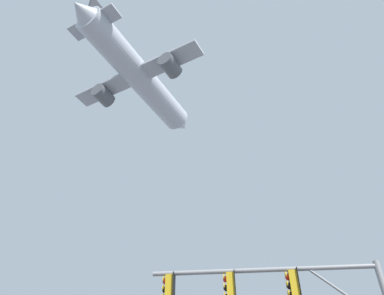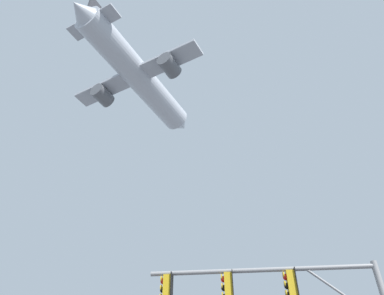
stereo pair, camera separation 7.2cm
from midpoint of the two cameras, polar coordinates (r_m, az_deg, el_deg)
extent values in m
cylinder|color=gray|center=(12.83, 10.67, -18.25)|extent=(7.22, 0.93, 0.15)
cube|color=gold|center=(12.81, -3.70, -21.21)|extent=(0.29, 0.35, 0.90)
cylinder|color=gold|center=(12.96, -3.61, -19.05)|extent=(0.05, 0.05, 0.12)
cube|color=black|center=(12.78, -3.04, -21.20)|extent=(0.07, 0.46, 1.04)
sphere|color=red|center=(12.91, -4.33, -20.06)|extent=(0.20, 0.20, 0.20)
cylinder|color=gold|center=(12.94, -4.61, -19.81)|extent=(0.06, 0.21, 0.21)
sphere|color=black|center=(12.83, -4.39, -21.26)|extent=(0.20, 0.20, 0.20)
cylinder|color=gold|center=(12.86, -4.68, -21.00)|extent=(0.06, 0.21, 0.21)
cube|color=gold|center=(12.64, 5.89, -20.88)|extent=(0.29, 0.35, 0.90)
cylinder|color=gold|center=(12.79, 5.74, -18.69)|extent=(0.05, 0.05, 0.12)
cube|color=black|center=(12.63, 6.57, -20.83)|extent=(0.07, 0.46, 1.04)
sphere|color=red|center=(12.72, 5.12, -19.75)|extent=(0.20, 0.20, 0.20)
cylinder|color=gold|center=(12.74, 4.79, -19.52)|extent=(0.06, 0.21, 0.21)
sphere|color=black|center=(12.63, 5.19, -20.96)|extent=(0.20, 0.20, 0.20)
cylinder|color=gold|center=(12.65, 4.86, -20.72)|extent=(0.06, 0.21, 0.21)
cylinder|color=gold|center=(12.58, 4.93, -21.94)|extent=(0.06, 0.21, 0.21)
cube|color=gold|center=(12.78, 15.43, -20.01)|extent=(0.29, 0.35, 0.90)
cylinder|color=gold|center=(12.93, 15.04, -17.87)|extent=(0.05, 0.05, 0.12)
cube|color=black|center=(12.80, 16.08, -19.93)|extent=(0.07, 0.46, 1.04)
sphere|color=red|center=(12.83, 14.55, -18.95)|extent=(0.20, 0.20, 0.20)
cylinder|color=gold|center=(12.84, 14.20, -18.73)|extent=(0.06, 0.21, 0.21)
sphere|color=black|center=(12.75, 14.75, -20.13)|extent=(0.20, 0.20, 0.20)
cylinder|color=gold|center=(12.76, 14.40, -19.91)|extent=(0.06, 0.21, 0.21)
sphere|color=black|center=(12.68, 14.96, -21.33)|extent=(0.20, 0.20, 0.20)
cylinder|color=gold|center=(12.68, 14.61, -21.11)|extent=(0.06, 0.21, 0.21)
cylinder|color=#B7BCC6|center=(43.30, -8.37, 11.00)|extent=(11.08, 16.65, 3.08)
cone|color=#B7BCC6|center=(48.88, -1.80, 3.69)|extent=(3.59, 3.27, 2.93)
cone|color=#B7BCC6|center=(39.36, -16.94, 19.79)|extent=(3.22, 2.95, 2.62)
cube|color=#A8ADB7|center=(42.72, -8.80, 11.00)|extent=(15.35, 9.77, 0.35)
cylinder|color=#595B60|center=(44.31, -13.75, 7.88)|extent=(2.63, 2.86, 1.73)
cylinder|color=#595B60|center=(40.16, -3.52, 12.60)|extent=(2.63, 2.86, 1.73)
cube|color=#333338|center=(41.44, -14.53, 19.20)|extent=(1.51, 2.47, 3.66)
cube|color=#A8ADB7|center=(40.20, -15.04, 18.24)|extent=(5.89, 4.31, 0.19)
camera|label=1|loc=(0.04, -90.09, 0.07)|focal=34.26mm
camera|label=2|loc=(0.04, 89.91, -0.07)|focal=34.26mm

